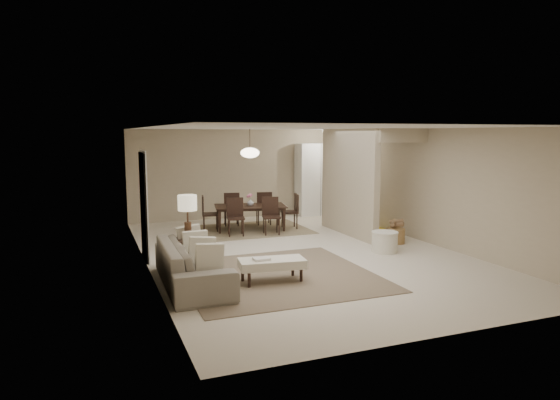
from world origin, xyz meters
name	(u,v)px	position (x,y,z in m)	size (l,w,h in m)	color
floor	(299,252)	(0.00, 0.00, 0.00)	(9.00, 9.00, 0.00)	beige
ceiling	(300,128)	(0.00, 0.00, 2.50)	(9.00, 9.00, 0.00)	white
back_wall	(236,174)	(0.00, 4.50, 1.25)	(6.00, 6.00, 0.00)	tan
left_wall	(145,198)	(-3.00, 0.00, 1.25)	(9.00, 9.00, 0.00)	tan
right_wall	(424,185)	(3.00, 0.00, 1.25)	(9.00, 9.00, 0.00)	tan
partition	(348,182)	(1.80, 1.25, 1.25)	(0.15, 2.50, 2.50)	tan
doorway	(144,206)	(-2.97, 0.60, 1.02)	(0.04, 0.90, 2.04)	black
pantry_cabinet	(317,179)	(2.35, 4.15, 1.05)	(1.20, 0.55, 2.10)	white
flush_light	(331,131)	(2.30, 3.20, 2.46)	(0.44, 0.44, 0.05)	white
living_rug	(277,275)	(-1.02, -1.41, 0.01)	(3.20, 3.20, 0.01)	brown
sofa	(193,264)	(-2.45, -1.41, 0.34)	(0.91, 2.34, 0.68)	gray
ottoman_bench	(272,264)	(-1.22, -1.71, 0.30)	(1.11, 0.62, 0.38)	white
side_table	(189,257)	(-2.40, -0.81, 0.31)	(0.56, 0.56, 0.61)	black
table_lamp	(187,207)	(-2.40, -0.81, 1.17)	(0.32, 0.32, 0.76)	#4A3020
round_pouf	(385,242)	(1.62, -0.61, 0.21)	(0.53, 0.53, 0.42)	white
wicker_basket	(396,236)	(2.30, 0.00, 0.17)	(0.39, 0.39, 0.33)	olive
dining_rug	(251,230)	(-0.20, 2.60, 0.01)	(2.80, 2.10, 0.01)	#7E6C4E
dining_table	(250,218)	(-0.20, 2.60, 0.31)	(1.74, 0.97, 0.61)	black
dining_chairs	(250,212)	(-0.20, 2.60, 0.44)	(2.41, 1.92, 0.89)	black
vase	(250,202)	(-0.20, 2.60, 0.70)	(0.16, 0.16, 0.17)	silver
yellow_mat	(370,230)	(2.59, 1.52, 0.01)	(0.80, 0.49, 0.01)	gold
pendant_light	(250,153)	(-0.20, 2.60, 1.92)	(0.46, 0.46, 0.71)	#4A3020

